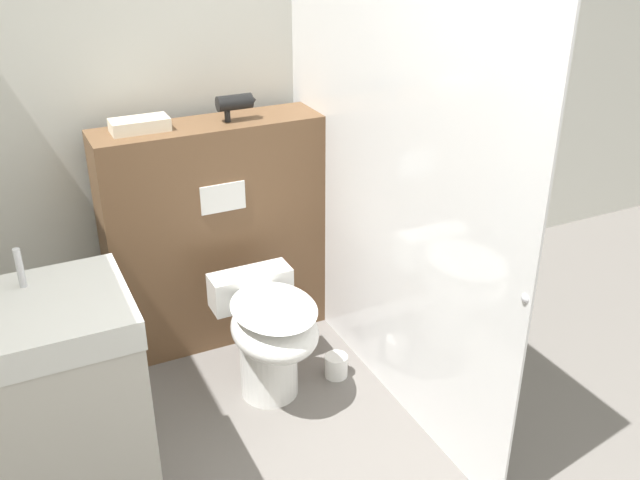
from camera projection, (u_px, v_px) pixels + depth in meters
The scene contains 8 objects.
wall_back at pixel (215, 88), 3.57m from camera, with size 8.00×0.06×2.50m.
partition_panel at pixel (216, 234), 3.60m from camera, with size 1.11×0.30×1.16m.
shower_glass at pixel (385, 191), 3.06m from camera, with size 0.04×1.90×1.97m.
toilet at pixel (269, 333), 3.23m from camera, with size 0.38×0.60×0.55m.
sink_vanity at pixel (53, 423), 2.48m from camera, with size 0.62×0.51×1.10m.
hair_drier at pixel (235, 103), 3.34m from camera, with size 0.20×0.07×0.13m.
folded_towel at pixel (140, 125), 3.22m from camera, with size 0.26×0.13×0.06m.
spare_toilet_roll at pixel (336, 366), 3.48m from camera, with size 0.11×0.11×0.11m.
Camera 1 is at (-1.07, -1.27, 2.15)m, focal length 40.00 mm.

